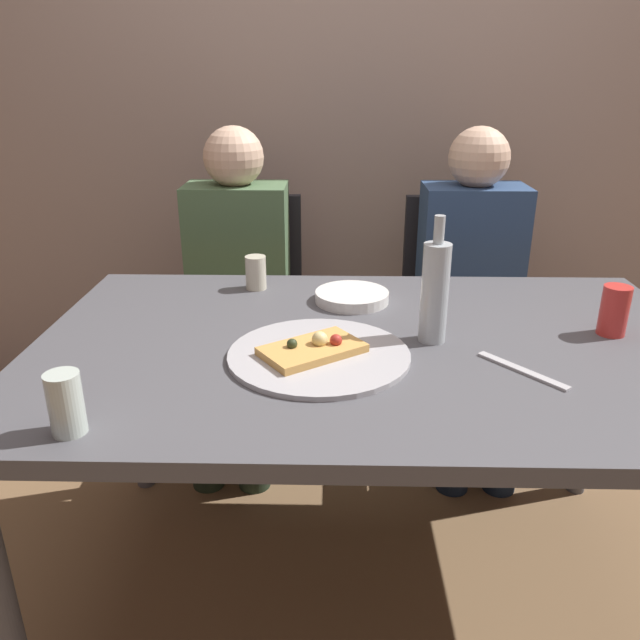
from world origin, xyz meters
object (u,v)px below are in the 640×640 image
(plate_stack, at_px, (352,297))
(guest_in_beanie, at_px, (473,283))
(pizza_tray, at_px, (319,355))
(pizza_slice_last, at_px, (313,348))
(table_knife, at_px, (522,370))
(chair_left, at_px, (243,301))
(dining_table, at_px, (372,368))
(tumbler_near, at_px, (66,404))
(soda_can, at_px, (614,311))
(wine_bottle, at_px, (435,291))
(chair_right, at_px, (462,303))
(guest_in_sweater, at_px, (236,282))
(tumbler_far, at_px, (256,273))

(plate_stack, height_order, guest_in_beanie, guest_in_beanie)
(pizza_tray, distance_m, pizza_slice_last, 0.02)
(table_knife, height_order, chair_left, chair_left)
(pizza_slice_last, distance_m, table_knife, 0.45)
(dining_table, distance_m, plate_stack, 0.29)
(tumbler_near, height_order, chair_left, chair_left)
(tumbler_near, xyz_separation_m, soda_can, (1.14, 0.47, 0.00))
(soda_can, distance_m, table_knife, 0.35)
(plate_stack, xyz_separation_m, table_knife, (0.35, -0.42, -0.01))
(pizza_tray, height_order, tumbler_near, tumbler_near)
(wine_bottle, distance_m, soda_can, 0.45)
(chair_right, bearing_deg, guest_in_sweater, 10.18)
(dining_table, bearing_deg, pizza_slice_last, -145.18)
(pizza_tray, bearing_deg, pizza_slice_last, -167.54)
(pizza_slice_last, relative_size, plate_stack, 1.25)
(plate_stack, relative_size, chair_left, 0.23)
(tumbler_near, relative_size, table_knife, 0.53)
(dining_table, relative_size, table_knife, 7.31)
(plate_stack, distance_m, guest_in_sweater, 0.64)
(dining_table, height_order, tumbler_near, tumbler_near)
(plate_stack, bearing_deg, soda_can, -18.81)
(guest_in_beanie, bearing_deg, pizza_slice_last, 57.58)
(dining_table, bearing_deg, table_knife, -26.64)
(dining_table, relative_size, chair_left, 1.79)
(dining_table, distance_m, pizza_tray, 0.17)
(pizza_tray, distance_m, tumbler_near, 0.54)
(plate_stack, bearing_deg, pizza_tray, -102.78)
(tumbler_far, xyz_separation_m, soda_can, (0.90, -0.32, 0.01))
(pizza_tray, distance_m, chair_right, 1.15)
(tumbler_near, relative_size, guest_in_beanie, 0.10)
(table_knife, xyz_separation_m, chair_left, (-0.75, 1.06, -0.24))
(chair_right, bearing_deg, soda_can, 102.02)
(wine_bottle, bearing_deg, chair_right, 73.75)
(tumbler_far, bearing_deg, tumbler_near, -106.77)
(guest_in_beanie, bearing_deg, guest_in_sweater, 0.00)
(chair_left, height_order, chair_right, same)
(tumbler_near, height_order, tumbler_far, tumbler_near)
(chair_left, relative_size, guest_in_beanie, 0.77)
(wine_bottle, xyz_separation_m, tumbler_far, (-0.46, 0.37, -0.07))
(pizza_tray, xyz_separation_m, guest_in_sweater, (-0.32, 0.84, -0.11))
(guest_in_sweater, bearing_deg, soda_can, 145.84)
(soda_can, bearing_deg, pizza_slice_last, -167.99)
(tumbler_near, height_order, guest_in_beanie, guest_in_beanie)
(tumbler_far, relative_size, guest_in_sweater, 0.08)
(tumbler_far, distance_m, guest_in_beanie, 0.83)
(plate_stack, xyz_separation_m, chair_right, (0.44, 0.63, -0.25))
(chair_right, distance_m, guest_in_beanie, 0.20)
(tumbler_near, distance_m, soda_can, 1.23)
(tumbler_far, bearing_deg, pizza_slice_last, -68.81)
(dining_table, distance_m, chair_right, 1.00)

